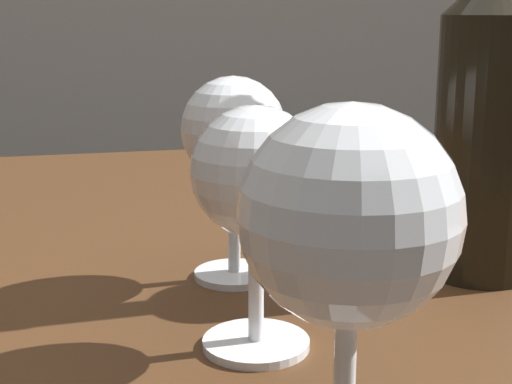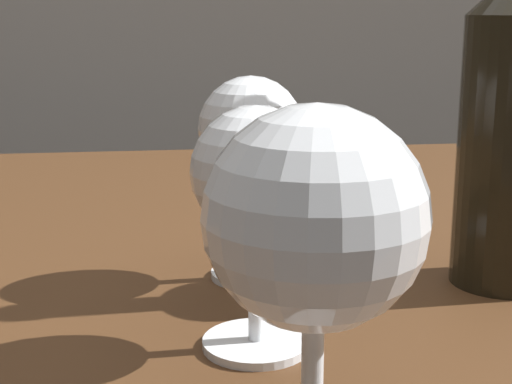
{
  "view_description": "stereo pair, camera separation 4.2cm",
  "coord_description": "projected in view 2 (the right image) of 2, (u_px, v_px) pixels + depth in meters",
  "views": [
    {
      "loc": [
        -0.16,
        -0.59,
        0.96
      ],
      "look_at": [
        -0.07,
        -0.2,
        0.87
      ],
      "focal_mm": 53.27,
      "sensor_mm": 36.0,
      "label": 1
    },
    {
      "loc": [
        -0.12,
        -0.6,
        0.96
      ],
      "look_at": [
        -0.07,
        -0.2,
        0.87
      ],
      "focal_mm": 53.27,
      "sensor_mm": 36.0,
      "label": 2
    }
  ],
  "objects": [
    {
      "name": "dining_table",
      "position": [
        308.0,
        345.0,
        0.66
      ],
      "size": [
        1.36,
        0.9,
        0.77
      ],
      "color": "#472B16",
      "rests_on": "ground_plane"
    },
    {
      "name": "wine_glass_merlot",
      "position": [
        315.0,
        224.0,
        0.29
      ],
      "size": [
        0.09,
        0.09,
        0.16
      ],
      "color": "white",
      "rests_on": "dining_table"
    },
    {
      "name": "wine_glass_white",
      "position": [
        256.0,
        180.0,
        0.42
      ],
      "size": [
        0.07,
        0.07,
        0.14
      ],
      "color": "white",
      "rests_on": "dining_table"
    },
    {
      "name": "wine_glass_port",
      "position": [
        251.0,
        136.0,
        0.53
      ],
      "size": [
        0.07,
        0.07,
        0.15
      ],
      "color": "white",
      "rests_on": "dining_table"
    }
  ]
}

